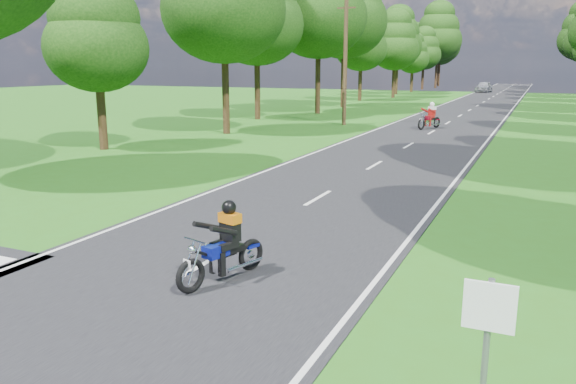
% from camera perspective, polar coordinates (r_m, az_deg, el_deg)
% --- Properties ---
extents(ground, '(160.00, 160.00, 0.00)m').
position_cam_1_polar(ground, '(9.78, -14.55, -10.62)').
color(ground, '#275F15').
rests_on(ground, ground).
extents(main_road, '(7.00, 140.00, 0.02)m').
position_cam_1_polar(main_road, '(57.33, 18.69, 8.31)').
color(main_road, black).
rests_on(main_road, ground).
extents(road_markings, '(7.40, 140.00, 0.01)m').
position_cam_1_polar(road_markings, '(55.48, 18.34, 8.22)').
color(road_markings, silver).
rests_on(road_markings, main_road).
extents(treeline, '(40.00, 115.35, 14.78)m').
position_cam_1_polar(treeline, '(67.26, 21.40, 15.72)').
color(treeline, black).
rests_on(treeline, ground).
extents(telegraph_pole, '(1.20, 0.26, 8.00)m').
position_cam_1_polar(telegraph_pole, '(36.84, 5.83, 13.11)').
color(telegraph_pole, '#382616').
rests_on(telegraph_pole, ground).
extents(road_sign, '(0.45, 0.07, 2.00)m').
position_cam_1_polar(road_sign, '(5.49, 19.47, -14.76)').
color(road_sign, slate).
rests_on(road_sign, ground).
extents(rider_near_blue, '(1.05, 1.84, 1.46)m').
position_cam_1_polar(rider_near_blue, '(10.06, -6.76, -5.05)').
color(rider_near_blue, navy).
rests_on(rider_near_blue, main_road).
extents(rider_far_red, '(1.36, 2.03, 1.61)m').
position_cam_1_polar(rider_far_red, '(35.39, 14.18, 7.55)').
color(rider_far_red, maroon).
rests_on(rider_far_red, main_road).
extents(distant_car, '(2.36, 4.70, 1.54)m').
position_cam_1_polar(distant_car, '(85.96, 19.28, 10.06)').
color(distant_car, '#B0B1B7').
rests_on(distant_car, main_road).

